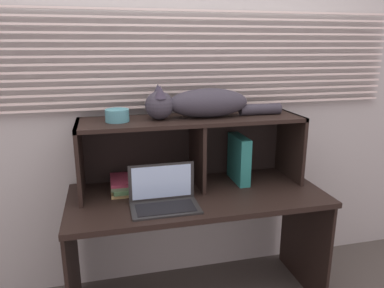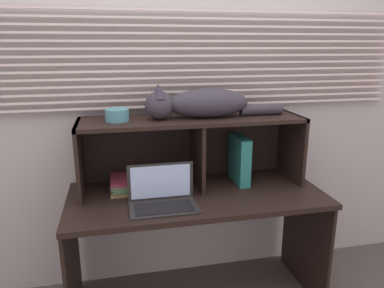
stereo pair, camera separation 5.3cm
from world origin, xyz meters
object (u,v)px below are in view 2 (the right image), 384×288
at_px(book_stack, 125,184).
at_px(small_basket, 117,115).
at_px(laptop, 162,197).
at_px(cat, 200,103).
at_px(binder_upright, 239,159).

xyz_separation_m(book_stack, small_basket, (-0.02, -0.00, 0.40)).
distance_m(laptop, small_basket, 0.51).
xyz_separation_m(laptop, book_stack, (-0.18, 0.25, -0.01)).
bearing_deg(cat, binder_upright, 0.00).
xyz_separation_m(laptop, binder_upright, (0.50, 0.25, 0.09)).
relative_size(cat, binder_upright, 2.85).
bearing_deg(laptop, book_stack, 126.15).
bearing_deg(book_stack, laptop, -53.85).
relative_size(binder_upright, small_basket, 2.21).
bearing_deg(cat, laptop, -136.00).
bearing_deg(book_stack, cat, -0.26).
bearing_deg(book_stack, small_basket, -174.99).
relative_size(binder_upright, book_stack, 1.24).
relative_size(cat, book_stack, 3.53).
height_order(binder_upright, small_basket, small_basket).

